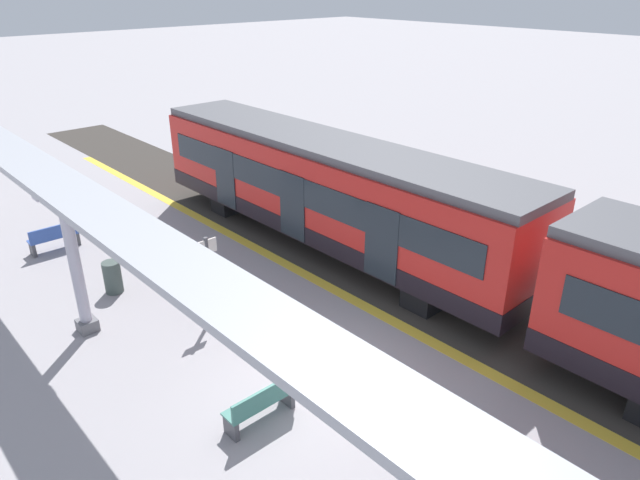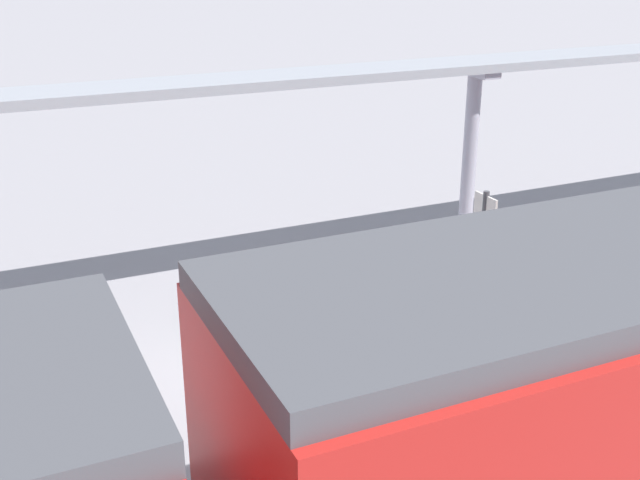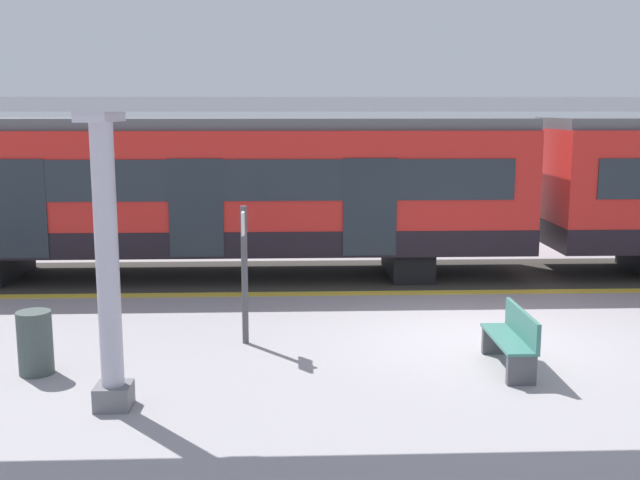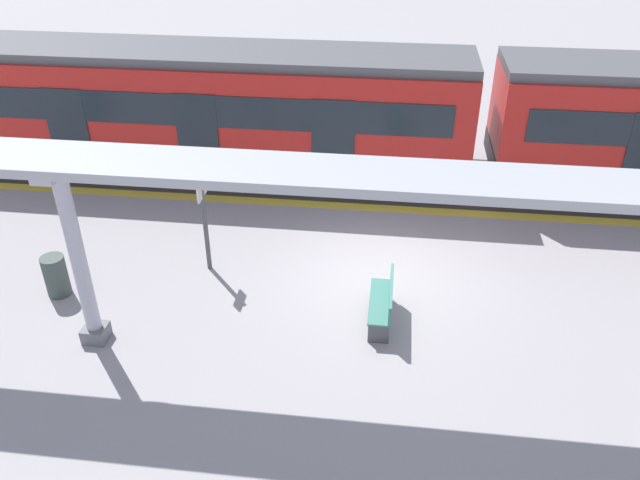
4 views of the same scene
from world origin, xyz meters
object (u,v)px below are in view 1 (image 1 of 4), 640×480
bench_mid_platform (262,403)px  canopy_pillar_second (75,263)px  train_near_carriage (325,191)px  bench_far_end (54,237)px  trash_bin (113,277)px  platform_info_sign (208,270)px

bench_mid_platform → canopy_pillar_second: bearing=-77.0°
train_near_carriage → canopy_pillar_second: bearing=-2.3°
canopy_pillar_second → bench_mid_platform: bearing=103.0°
bench_mid_platform → bench_far_end: size_ratio=1.00×
bench_far_end → bench_mid_platform: bearing=91.0°
bench_mid_platform → trash_bin: bearing=-90.4°
bench_mid_platform → platform_info_sign: (-1.35, -3.90, 0.89)m
train_near_carriage → platform_info_sign: 5.15m
bench_mid_platform → platform_info_sign: bearing=-109.2°
bench_mid_platform → trash_bin: (-0.05, -6.76, 0.01)m
train_near_carriage → bench_far_end: 8.59m
canopy_pillar_second → trash_bin: canopy_pillar_second is taller
train_near_carriage → trash_bin: 6.65m
train_near_carriage → trash_bin: size_ratio=15.74×
train_near_carriage → bench_far_end: size_ratio=9.40×
train_near_carriage → bench_mid_platform: 8.24m
train_near_carriage → bench_far_end: (6.51, -5.43, -1.39)m
train_near_carriage → platform_info_sign: bearing=13.4°
train_near_carriage → canopy_pillar_second: canopy_pillar_second is taller
bench_far_end → trash_bin: 3.76m
trash_bin → platform_info_sign: size_ratio=0.41×
train_near_carriage → bench_mid_platform: train_near_carriage is taller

